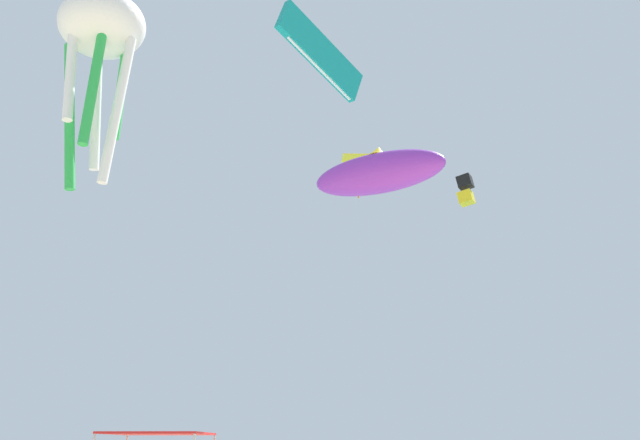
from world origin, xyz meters
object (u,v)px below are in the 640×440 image
Objects in this scene: kite_parafoil_teal at (321,54)px; kite_diamond_yellow at (358,160)px; kite_box_black at (466,190)px; canopy_tent at (158,438)px; kite_octopus_white at (101,34)px; kite_inflatable_purple at (379,173)px.

kite_parafoil_teal reaches higher than kite_diamond_yellow.
kite_diamond_yellow is (-6.51, -0.61, 1.81)m from kite_box_black.
canopy_tent is 0.44× the size of kite_octopus_white.
kite_octopus_white is 2.47× the size of kite_diamond_yellow.
kite_inflatable_purple is at bearing -122.02° from kite_parafoil_teal.
kite_diamond_yellow reaches higher than kite_inflatable_purple.
kite_box_black is at bearing -84.78° from kite_inflatable_purple.
kite_octopus_white reaches higher than kite_inflatable_purple.
kite_diamond_yellow is 15.77m from kite_inflatable_purple.
kite_box_black reaches higher than kite_octopus_white.
canopy_tent is at bearing -154.31° from kite_parafoil_teal.
kite_parafoil_teal reaches higher than kite_octopus_white.
kite_diamond_yellow is 0.46× the size of kite_inflatable_purple.
kite_box_black is (15.22, 21.17, 1.87)m from kite_octopus_white.
kite_box_black is (8.54, 6.60, -5.72)m from kite_parafoil_teal.
kite_octopus_white is 3.54× the size of kite_box_black.
canopy_tent is 27.00m from kite_diamond_yellow.
canopy_tent is at bearing 69.95° from kite_inflatable_purple.
kite_diamond_yellow is at bearing 73.88° from canopy_tent.
kite_inflatable_purple is at bearing 43.25° from canopy_tent.
kite_parafoil_teal is 7.43m from kite_diamond_yellow.
canopy_tent is at bearing 134.01° from kite_octopus_white.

